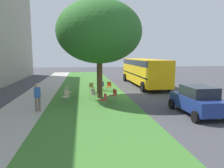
# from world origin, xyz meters

# --- Properties ---
(ground) EXTENTS (80.00, 80.00, 0.00)m
(ground) POSITION_xyz_m (0.00, 0.00, 0.00)
(ground) COLOR #424247
(grass_verge) EXTENTS (48.00, 6.00, 0.01)m
(grass_verge) POSITION_xyz_m (0.00, 3.20, 0.00)
(grass_verge) COLOR #3D752D
(grass_verge) RESTS_ON ground
(sidewalk_strip) EXTENTS (48.00, 2.80, 0.01)m
(sidewalk_strip) POSITION_xyz_m (0.00, 7.60, 0.00)
(sidewalk_strip) COLOR #ADA89E
(sidewalk_strip) RESTS_ON ground
(street_tree) EXTENTS (6.52, 6.52, 7.51)m
(street_tree) POSITION_xyz_m (-0.39, 2.50, 5.09)
(street_tree) COLOR brown
(street_tree) RESTS_ON ground
(chair_0) EXTENTS (0.58, 0.57, 0.88)m
(chair_0) POSITION_xyz_m (2.29, 1.44, 0.52)
(chair_0) COLOR #C64C1E
(chair_0) RESTS_ON ground
(chair_1) EXTENTS (0.58, 0.59, 0.88)m
(chair_1) POSITION_xyz_m (2.71, 2.05, 0.52)
(chair_1) COLOR #335184
(chair_1) RESTS_ON ground
(chair_2) EXTENTS (0.56, 0.57, 0.88)m
(chair_2) POSITION_xyz_m (-3.38, 2.49, 0.52)
(chair_2) COLOR #B7332D
(chair_2) RESTS_ON ground
(chair_3) EXTENTS (0.55, 0.54, 0.88)m
(chair_3) POSITION_xyz_m (1.93, 3.03, 0.52)
(chair_3) COLOR olive
(chair_3) RESTS_ON ground
(chair_4) EXTENTS (0.59, 0.59, 0.88)m
(chair_4) POSITION_xyz_m (-1.46, 3.03, 0.52)
(chair_4) COLOR #ADA393
(chair_4) RESTS_ON ground
(chair_5) EXTENTS (0.57, 0.57, 0.88)m
(chair_5) POSITION_xyz_m (-1.95, 5.03, 0.52)
(chair_5) COLOR beige
(chair_5) RESTS_ON ground
(chair_6) EXTENTS (0.58, 0.58, 0.88)m
(chair_6) POSITION_xyz_m (-0.14, 5.02, 0.52)
(chair_6) COLOR #ADA393
(chair_6) RESTS_ON ground
(chair_7) EXTENTS (0.57, 0.57, 0.88)m
(chair_7) POSITION_xyz_m (-1.86, 1.61, 0.52)
(chair_7) COLOR #B7332D
(chair_7) RESTS_ON ground
(parked_car) EXTENTS (3.70, 1.92, 1.65)m
(parked_car) POSITION_xyz_m (-5.93, -2.56, 0.84)
(parked_car) COLOR navy
(parked_car) RESTS_ON ground
(school_bus) EXTENTS (10.40, 2.80, 2.88)m
(school_bus) POSITION_xyz_m (5.41, -2.84, 1.76)
(school_bus) COLOR yellow
(school_bus) RESTS_ON ground
(pedestrian_0) EXTENTS (0.31, 0.41, 1.69)m
(pedestrian_0) POSITION_xyz_m (-3.94, 6.53, 0.93)
(pedestrian_0) COLOR #726659
(pedestrian_0) RESTS_ON ground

